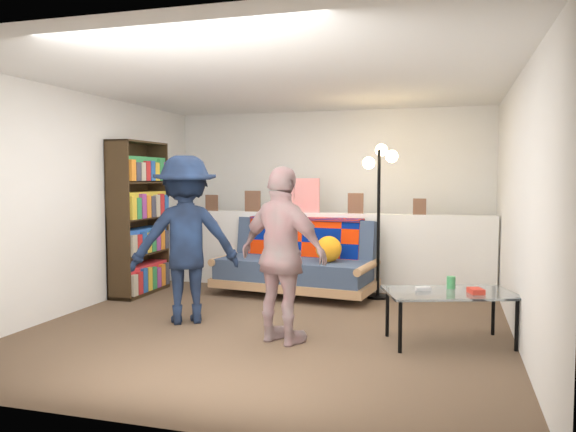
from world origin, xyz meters
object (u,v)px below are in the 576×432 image
object	(u,v)px
futon_sofa	(298,263)
bookshelf	(139,223)
floor_lamp	(380,189)
coffee_table	(450,295)
person_right	(283,255)
person_left	(186,239)

from	to	relation	value
futon_sofa	bookshelf	xyz separation A→B (m)	(-1.93, -0.48, 0.50)
futon_sofa	floor_lamp	world-z (taller)	floor_lamp
coffee_table	futon_sofa	bearing A→B (deg)	138.63
futon_sofa	person_right	world-z (taller)	person_right
coffee_table	person_right	bearing A→B (deg)	-164.49
coffee_table	floor_lamp	world-z (taller)	floor_lamp
floor_lamp	person_right	distance (m)	2.26
coffee_table	person_left	distance (m)	2.61
futon_sofa	person_left	bearing A→B (deg)	-115.08
futon_sofa	coffee_table	size ratio (longest dim) A/B	1.66
futon_sofa	bookshelf	distance (m)	2.06
bookshelf	person_left	world-z (taller)	bookshelf
futon_sofa	floor_lamp	xyz separation A→B (m)	(0.99, 0.11, 0.93)
bookshelf	person_right	size ratio (longest dim) A/B	1.22
futon_sofa	person_right	bearing A→B (deg)	-78.39
floor_lamp	person_left	distance (m)	2.47
person_left	person_right	xyz separation A→B (m)	(1.15, -0.42, -0.06)
futon_sofa	person_right	size ratio (longest dim) A/B	1.32
futon_sofa	coffee_table	bearing A→B (deg)	-41.37
coffee_table	person_left	bearing A→B (deg)	179.32
coffee_table	person_right	world-z (taller)	person_right
bookshelf	person_right	bearing A→B (deg)	-32.99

